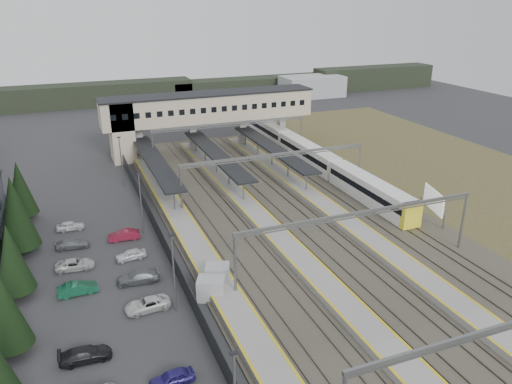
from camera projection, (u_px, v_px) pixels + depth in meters
name	position (u px, v px, depth m)	size (l,w,h in m)	color
ground	(229.00, 258.00, 57.17)	(220.00, 220.00, 0.00)	#2B2B2D
conifer_row	(8.00, 274.00, 44.51)	(4.42, 49.82, 9.50)	black
car_park	(116.00, 322.00, 44.91)	(10.66, 44.20, 1.29)	silver
lampposts	(154.00, 230.00, 53.92)	(0.50, 53.25, 8.07)	slate
fence	(163.00, 241.00, 58.90)	(0.08, 90.00, 2.00)	#26282B
relay_cabin_near	(211.00, 288.00, 49.11)	(3.24, 2.89, 2.23)	#9EA1A3
relay_cabin_far	(217.00, 275.00, 51.52)	(3.00, 2.78, 2.22)	#9EA1A3
rail_corridor	(285.00, 225.00, 64.59)	(34.00, 90.00, 0.92)	#37342B
canopies	(216.00, 154.00, 81.50)	(23.10, 30.00, 3.28)	black
footbridge	(195.00, 111.00, 93.26)	(40.40, 6.40, 11.20)	beige
gantries	(312.00, 187.00, 61.69)	(28.40, 62.28, 7.17)	slate
train	(309.00, 155.00, 87.70)	(2.75, 57.48, 3.46)	white
billboard	(433.00, 201.00, 64.86)	(1.62, 5.40, 4.65)	slate
scrub_east	(495.00, 190.00, 76.92)	(34.00, 120.00, 0.06)	#463F24
treeline_far	(204.00, 89.00, 144.11)	(170.00, 19.00, 7.00)	black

